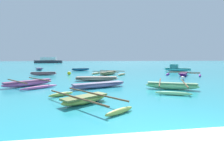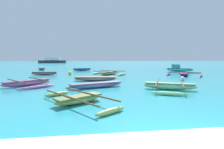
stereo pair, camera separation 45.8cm
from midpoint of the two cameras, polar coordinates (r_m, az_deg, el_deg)
The scene contains 14 objects.
moored_boat_0 at distance 11.57m, azimuth -4.04°, elevation -3.36°, with size 3.80×1.97×0.33m.
moored_boat_1 at distance 11.48m, azimuth 19.29°, elevation -3.57°, with size 3.38×4.34×0.47m.
moored_boat_2 at distance 15.07m, azimuth -4.52°, elevation -1.29°, with size 3.80×1.20×0.36m.
moored_boat_3 at distance 21.45m, azimuth -20.60°, elevation 0.40°, with size 2.91×0.59×0.39m.
moored_boat_4 at distance 27.85m, azimuth 21.38°, elevation 1.74°, with size 3.52×3.17×1.05m.
moored_boat_5 at distance 27.41m, azimuth -9.28°, elevation 1.69°, with size 2.86×1.32×0.40m.
moored_boat_6 at distance 13.61m, azimuth -25.01°, elevation -2.49°, with size 4.10×4.25×0.44m.
moored_boat_7 at distance 31.33m, azimuth -21.63°, elevation 1.77°, with size 1.90×2.95×0.35m.
moored_boat_8 at distance 7.68m, azimuth -9.13°, elevation -7.91°, with size 3.61×4.23×0.39m.
moored_boat_9 at distance 20.98m, azimuth 23.12°, elevation 0.11°, with size 4.00×3.70×0.39m.
moored_boat_10 at distance 20.66m, azimuth -0.32°, elevation 0.53°, with size 4.21×3.90×0.44m.
mooring_buoy_0 at distance 20.77m, azimuth -12.99°, elevation 0.42°, with size 0.41×0.41×0.41m.
mooring_buoy_1 at distance 16.35m, azimuth 22.79°, elevation -1.21°, with size 0.38×0.38×0.38m.
distant_ferry at distance 76.24m, azimuth -18.72°, elevation 4.32°, with size 10.74×2.36×2.36m.
Camera 2 is at (-2.65, -3.05, 1.93)m, focal length 28.00 mm.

